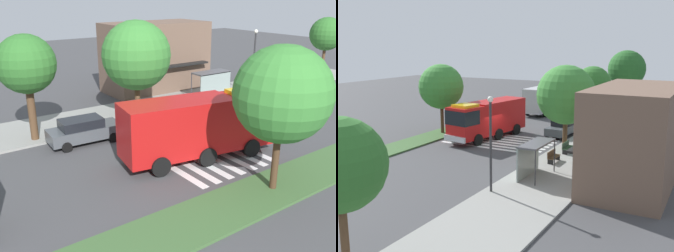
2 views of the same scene
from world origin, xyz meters
The scene contains 15 objects.
ground_plane centered at (0.00, 0.00, 0.00)m, with size 120.00×120.00×0.00m, color #424244.
sidewalk centered at (0.00, 8.33, 0.07)m, with size 60.00×5.62×0.14m, color gray.
median_strip centered at (0.00, -7.02, 0.07)m, with size 60.00×3.00×0.14m, color #3D6033.
crosswalk centered at (-0.24, 0.00, 0.01)m, with size 5.85×9.93×0.01m.
fire_truck centered at (-0.58, -1.86, 2.10)m, with size 9.72×4.07×3.78m.
parked_car_east centered at (-5.39, 4.32, 0.87)m, with size 4.83×2.27×1.68m.
bus_stop_shelter centered at (8.30, 7.16, 1.89)m, with size 3.50×1.40×2.46m.
bench_near_shelter centered at (4.30, 7.13, 0.59)m, with size 1.60×0.50×0.90m.
bench_west_of_shelter centered at (1.06, 7.13, 0.59)m, with size 1.60×0.50×0.90m.
street_lamp centered at (12.28, 6.12, 3.71)m, with size 0.36×0.36×6.03m.
storefront_building centered at (6.43, 13.64, 3.30)m, with size 10.04×5.82×6.60m.
sidewalk_tree_west centered at (-7.95, 6.52, 5.07)m, with size 3.72×3.72×6.84m.
sidewalk_tree_center centered at (0.00, 6.52, 4.91)m, with size 5.13×5.13×7.36m.
sidewalk_tree_east centered at (23.91, 6.52, 5.02)m, with size 3.55×3.55×6.68m.
median_tree_far_west centered at (-0.37, -7.02, 4.92)m, with size 4.57×4.57×7.07m.
Camera 1 is at (-14.38, -17.68, 9.36)m, focal length 40.61 mm.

